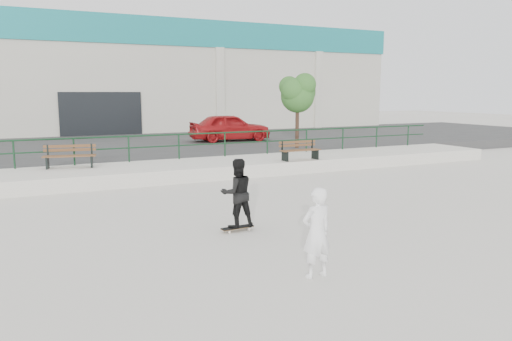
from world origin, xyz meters
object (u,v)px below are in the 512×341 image
bench_left (70,156)px  bench_right (300,150)px  standing_skater (237,193)px  skateboard (237,228)px  red_car (230,127)px  tree (298,92)px  seated_skater (317,233)px

bench_left → bench_right: (8.46, -1.80, -0.03)m
standing_skater → skateboard: bearing=120.0°
red_car → skateboard: bearing=163.2°
bench_left → skateboard: (2.80, -8.57, -0.84)m
skateboard → bench_left: bearing=102.6°
skateboard → standing_skater: 0.82m
tree → red_car: 5.28m
seated_skater → skateboard: bearing=-93.2°
bench_right → standing_skater: 8.82m
bench_right → skateboard: size_ratio=2.11×
standing_skater → tree: bearing=-122.9°
tree → bench_left: bearing=-169.0°
tree → standing_skater: 13.39m
bench_left → seated_skater: bearing=-65.6°
bench_left → red_car: size_ratio=0.42×
tree → seated_skater: (-7.75, -13.89, -2.39)m
tree → skateboard: 13.56m
standing_skater → seated_skater: 3.26m
red_car → bench_right: bearing=-178.4°
bench_right → seated_skater: 11.48m
bench_left → seated_skater: size_ratio=1.17×
bench_right → skateboard: (-5.66, -6.77, -0.81)m
bench_left → standing_skater: bearing=-61.1°
bench_right → skateboard: bearing=-130.3°
skateboard → standing_skater: standing_skater is taller
bench_right → tree: 4.99m
skateboard → bench_right: bearing=44.6°
bench_left → standing_skater: standing_skater is taller
bench_left → red_car: bearing=47.4°
red_car → bench_left: bearing=132.0°
seated_skater → standing_skater: bearing=-93.2°
seated_skater → tree: bearing=-123.5°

